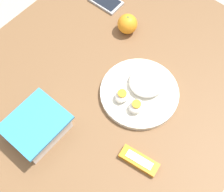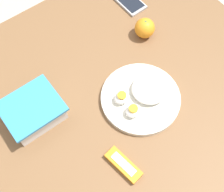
% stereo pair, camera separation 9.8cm
% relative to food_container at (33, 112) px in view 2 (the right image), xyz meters
% --- Properties ---
extents(ground_plane, '(10.00, 10.00, 0.00)m').
position_rel_food_container_xyz_m(ground_plane, '(0.23, -0.06, -0.78)').
color(ground_plane, '#B2A899').
extents(table, '(1.17, 0.93, 0.75)m').
position_rel_food_container_xyz_m(table, '(0.23, -0.06, -0.10)').
color(table, brown).
rests_on(table, ground_plane).
extents(food_container, '(0.18, 0.15, 0.07)m').
position_rel_food_container_xyz_m(food_container, '(0.00, 0.00, 0.00)').
color(food_container, white).
rests_on(food_container, table).
extents(orange_fruit, '(0.07, 0.07, 0.07)m').
position_rel_food_container_xyz_m(orange_fruit, '(0.48, 0.04, 0.00)').
color(orange_fruit, orange).
rests_on(orange_fruit, table).
extents(rice_plate, '(0.26, 0.26, 0.05)m').
position_rel_food_container_xyz_m(rice_plate, '(0.31, -0.15, -0.01)').
color(rice_plate, silver).
rests_on(rice_plate, table).
extents(candy_bar, '(0.06, 0.12, 0.02)m').
position_rel_food_container_xyz_m(candy_bar, '(0.12, -0.29, -0.02)').
color(candy_bar, orange).
rests_on(candy_bar, table).
extents(cell_phone, '(0.08, 0.12, 0.01)m').
position_rel_food_container_xyz_m(cell_phone, '(0.53, 0.19, -0.03)').
color(cell_phone, '#ADADB2').
rests_on(cell_phone, table).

